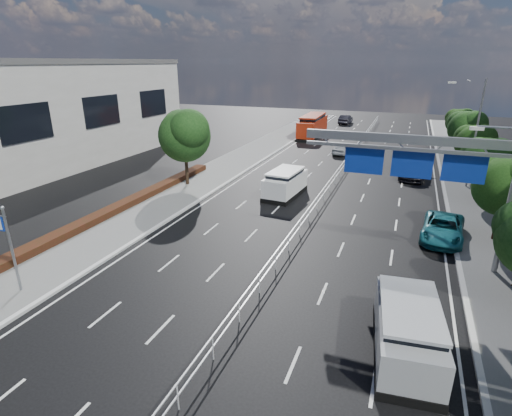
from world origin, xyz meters
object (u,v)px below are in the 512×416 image
(overhead_gantry, at_px, (429,160))
(parked_car_teal, at_px, (443,228))
(red_bus, at_px, (313,125))
(toilet_sign, at_px, (1,234))
(near_car_dark, at_px, (346,119))
(near_car_silver, at_px, (342,148))
(silver_minivan, at_px, (407,331))
(parked_car_dark, at_px, (414,169))
(white_minivan, at_px, (285,183))

(overhead_gantry, bearing_deg, parked_car_teal, 66.92)
(overhead_gantry, height_order, red_bus, overhead_gantry)
(toilet_sign, bearing_deg, near_car_dark, 84.38)
(near_car_silver, bearing_deg, silver_minivan, 106.82)
(toilet_sign, relative_size, parked_car_teal, 0.86)
(toilet_sign, relative_size, near_car_silver, 1.07)
(near_car_silver, xyz_separation_m, parked_car_dark, (8.01, -7.80, 0.09))
(red_bus, xyz_separation_m, parked_car_teal, (15.80, -32.21, -0.91))
(toilet_sign, height_order, parked_car_dark, toilet_sign)
(parked_car_teal, xyz_separation_m, parked_car_dark, (-1.80, 14.10, 0.08))
(overhead_gantry, distance_m, near_car_silver, 27.31)
(silver_minivan, bearing_deg, parked_car_teal, 75.14)
(toilet_sign, bearing_deg, white_minivan, 66.92)
(red_bus, bearing_deg, parked_car_teal, -65.05)
(overhead_gantry, distance_m, parked_car_teal, 6.32)
(overhead_gantry, height_order, parked_car_teal, overhead_gantry)
(overhead_gantry, distance_m, white_minivan, 13.66)
(toilet_sign, height_order, near_car_silver, toilet_sign)
(toilet_sign, distance_m, parked_car_teal, 23.74)
(overhead_gantry, bearing_deg, silver_minivan, -91.71)
(parked_car_teal, bearing_deg, near_car_dark, 111.69)
(near_car_silver, relative_size, parked_car_dark, 0.76)
(near_car_silver, relative_size, parked_car_teal, 0.80)
(toilet_sign, height_order, near_car_dark, toilet_sign)
(white_minivan, bearing_deg, overhead_gantry, -34.89)
(red_bus, relative_size, silver_minivan, 1.95)
(toilet_sign, distance_m, near_car_silver, 36.92)
(silver_minivan, bearing_deg, near_car_silver, 97.28)
(white_minivan, relative_size, parked_car_teal, 1.01)
(red_bus, relative_size, parked_car_teal, 2.06)
(near_car_silver, xyz_separation_m, silver_minivan, (8.01, -33.62, 0.36))
(overhead_gantry, bearing_deg, toilet_sign, -150.40)
(red_bus, distance_m, near_car_silver, 11.96)
(near_car_silver, distance_m, near_car_dark, 24.84)
(toilet_sign, xyz_separation_m, near_car_silver, (9.44, 35.62, -2.25))
(toilet_sign, height_order, red_bus, toilet_sign)
(near_car_dark, bearing_deg, silver_minivan, 105.43)
(toilet_sign, height_order, white_minivan, toilet_sign)
(white_minivan, xyz_separation_m, near_car_silver, (1.64, 17.32, -0.36))
(toilet_sign, distance_m, near_car_dark, 60.53)
(near_car_silver, xyz_separation_m, parked_car_teal, (9.81, -21.90, 0.01))
(silver_minivan, bearing_deg, overhead_gantry, 82.17)
(white_minivan, xyz_separation_m, silver_minivan, (9.66, -16.30, -0.00))
(near_car_silver, height_order, near_car_dark, near_car_dark)
(white_minivan, height_order, parked_car_teal, white_minivan)
(overhead_gantry, distance_m, parked_car_dark, 18.41)
(near_car_silver, height_order, silver_minivan, silver_minivan)
(toilet_sign, bearing_deg, overhead_gantry, 29.60)
(near_car_silver, distance_m, silver_minivan, 34.56)
(overhead_gantry, xyz_separation_m, near_car_silver, (-8.25, 25.56, -4.92))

